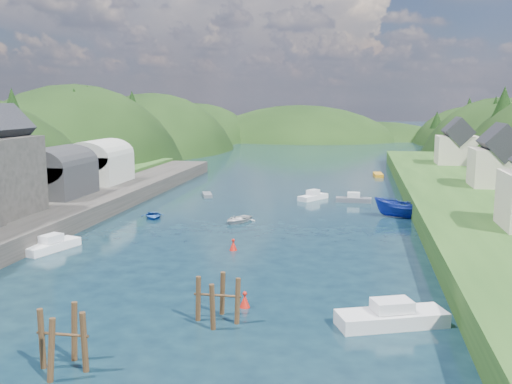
% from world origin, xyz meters
% --- Properties ---
extents(ground, '(600.00, 600.00, 0.00)m').
position_xyz_m(ground, '(0.00, 50.00, 0.00)').
color(ground, black).
rests_on(ground, ground).
extents(hillside_left, '(44.00, 245.56, 52.00)m').
position_xyz_m(hillside_left, '(-45.00, 75.00, -8.03)').
color(hillside_left, black).
rests_on(hillside_left, ground).
extents(far_hills, '(103.00, 68.00, 44.00)m').
position_xyz_m(far_hills, '(1.22, 174.01, -10.80)').
color(far_hills, black).
rests_on(far_hills, ground).
extents(hill_trees, '(90.50, 145.29, 12.49)m').
position_xyz_m(hill_trees, '(0.80, 65.10, 11.09)').
color(hill_trees, black).
rests_on(hill_trees, ground).
extents(quay_left, '(12.00, 110.00, 2.00)m').
position_xyz_m(quay_left, '(-24.00, 20.00, 1.00)').
color(quay_left, '#2D2B28').
rests_on(quay_left, ground).
extents(boat_sheds, '(7.00, 21.00, 7.50)m').
position_xyz_m(boat_sheds, '(-26.00, 39.00, 5.27)').
color(boat_sheds, '#2D2D30').
rests_on(boat_sheds, quay_left).
extents(terrace_right, '(16.00, 120.00, 2.40)m').
position_xyz_m(terrace_right, '(25.00, 40.00, 1.20)').
color(terrace_right, '#234719').
rests_on(terrace_right, ground).
extents(right_bank_cottages, '(9.00, 59.24, 8.41)m').
position_xyz_m(right_bank_cottages, '(28.00, 48.33, 5.84)').
color(right_bank_cottages, beige).
rests_on(right_bank_cottages, terrace_right).
extents(piling_cluster_near, '(2.82, 2.67, 3.84)m').
position_xyz_m(piling_cluster_near, '(-3.91, -5.97, 1.35)').
color(piling_cluster_near, '#382314').
rests_on(piling_cluster_near, ground).
extents(piling_cluster_far, '(3.02, 2.84, 3.50)m').
position_xyz_m(piling_cluster_far, '(2.30, 1.70, 1.18)').
color(piling_cluster_far, '#382314').
rests_on(piling_cluster_far, ground).
extents(channel_buoy_near, '(0.70, 0.70, 1.10)m').
position_xyz_m(channel_buoy_near, '(3.46, 4.53, 0.48)').
color(channel_buoy_near, '#B5180E').
rests_on(channel_buoy_near, ground).
extents(channel_buoy_far, '(0.70, 0.70, 1.10)m').
position_xyz_m(channel_buoy_far, '(-0.47, 18.73, 0.48)').
color(channel_buoy_far, '#B5180E').
rests_on(channel_buoy_far, ground).
extents(moored_boats, '(37.95, 92.81, 2.47)m').
position_xyz_m(moored_boats, '(2.05, 21.44, 0.70)').
color(moored_boats, silver).
rests_on(moored_boats, ground).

